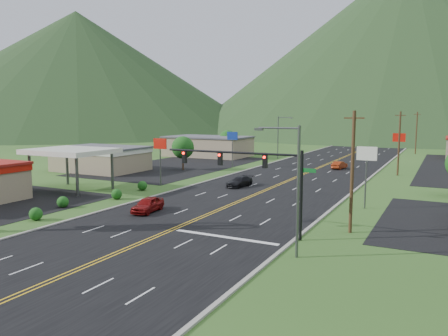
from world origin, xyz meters
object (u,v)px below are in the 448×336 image
at_px(gas_canopy, 71,152).
at_px(car_dark_mid, 240,182).
at_px(car_red_far, 339,165).
at_px(car_red_near, 148,205).
at_px(streetlight_west, 279,135).
at_px(traffic_signal, 253,169).
at_px(streetlight_east, 294,182).

relative_size(gas_canopy, car_dark_mid, 2.19).
distance_m(car_dark_mid, car_red_far, 25.79).
bearing_deg(car_red_near, car_red_far, 69.86).
distance_m(gas_canopy, car_red_near, 17.62).
height_order(streetlight_west, car_red_near, streetlight_west).
height_order(traffic_signal, streetlight_west, streetlight_west).
relative_size(streetlight_west, car_dark_mid, 1.97).
distance_m(streetlight_west, car_dark_mid, 37.08).
distance_m(streetlight_east, car_red_far, 49.38).
xyz_separation_m(car_dark_mid, car_red_far, (7.74, 24.60, 0.01)).
bearing_deg(car_red_near, streetlight_west, 88.71).
height_order(streetlight_east, streetlight_west, same).
distance_m(car_red_near, car_red_far, 43.32).
xyz_separation_m(streetlight_west, car_dark_mid, (7.58, -36.01, -4.52)).
distance_m(streetlight_east, streetlight_west, 64.21).
xyz_separation_m(streetlight_west, gas_canopy, (-10.32, -48.00, -0.31)).
distance_m(streetlight_west, car_red_far, 19.62).
xyz_separation_m(traffic_signal, streetlight_east, (4.70, -4.00, -0.15)).
bearing_deg(streetlight_east, streetlight_west, 110.86).
bearing_deg(streetlight_west, car_red_far, -36.68).
height_order(traffic_signal, car_red_near, traffic_signal).
relative_size(traffic_signal, streetlight_west, 1.46).
bearing_deg(traffic_signal, car_red_near, 169.32).
bearing_deg(gas_canopy, streetlight_east, -19.88).
distance_m(traffic_signal, gas_canopy, 29.59).
bearing_deg(car_red_far, gas_canopy, 64.81).
xyz_separation_m(streetlight_east, car_red_far, (-7.54, 48.59, -4.51)).
height_order(traffic_signal, car_red_far, traffic_signal).
xyz_separation_m(gas_canopy, car_red_far, (25.64, 36.59, -4.20)).
xyz_separation_m(traffic_signal, car_dark_mid, (-10.58, 19.99, -4.67)).
xyz_separation_m(car_red_near, car_dark_mid, (1.74, 17.67, -0.09)).
distance_m(traffic_signal, streetlight_west, 58.88).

